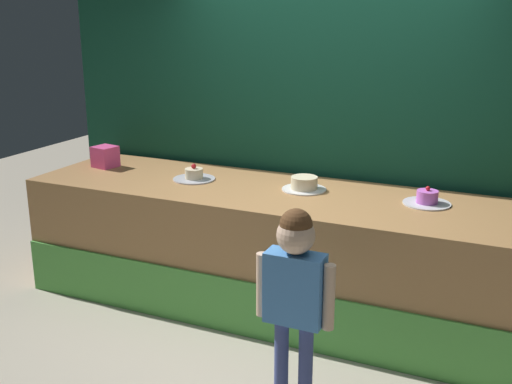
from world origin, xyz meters
The scene contains 8 objects.
ground_plane centered at (0.00, 0.00, 0.00)m, with size 12.00×12.00×0.00m, color #BCB29E.
stage_platform centered at (0.00, 0.52, 0.47)m, with size 4.24×1.08×0.94m.
curtain_backdrop centered at (0.00, 1.16, 1.34)m, with size 4.77×0.08×2.69m, color #144C38.
child_figure centered at (0.41, -0.61, 0.78)m, with size 0.47×0.21×1.21m.
pink_box centered at (-1.80, 0.61, 1.03)m, with size 0.18×0.18×0.18m, color #EF4A94.
cake_left centered at (-0.90, 0.56, 0.97)m, with size 0.34×0.34×0.13m.
cake_center centered at (0.00, 0.64, 0.98)m, with size 0.33×0.33×0.10m.
cake_right centered at (0.90, 0.66, 0.97)m, with size 0.33×0.33×0.13m.
Camera 1 is at (1.52, -3.60, 2.24)m, focal length 43.69 mm.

